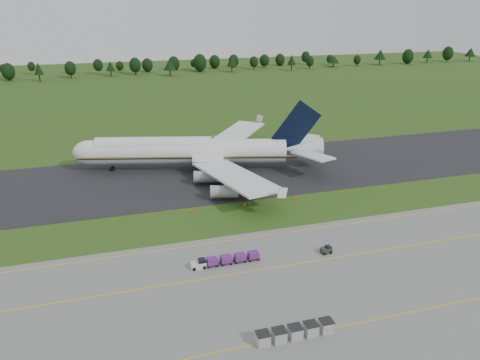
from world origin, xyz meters
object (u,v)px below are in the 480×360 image
object	(u,v)px
baggage_train	(224,260)
utility_cart	(326,250)
aircraft	(193,151)
edge_markers	(270,202)
uld_row	(295,332)

from	to	relation	value
baggage_train	utility_cart	distance (m)	19.41
aircraft	utility_cart	size ratio (longest dim) A/B	33.26
aircraft	edge_markers	world-z (taller)	aircraft
baggage_train	utility_cart	world-z (taller)	baggage_train
aircraft	uld_row	xyz separation A→B (m)	(-0.18, -73.70, -4.62)
baggage_train	edge_markers	xyz separation A→B (m)	(17.48, 23.67, -0.61)
baggage_train	edge_markers	world-z (taller)	baggage_train
uld_row	utility_cart	bearing A→B (deg)	53.79
utility_cart	uld_row	bearing A→B (deg)	-126.21
utility_cart	baggage_train	bearing A→B (deg)	175.09
utility_cart	edge_markers	size ratio (longest dim) A/B	0.06
utility_cart	uld_row	distance (m)	25.25
aircraft	utility_cart	world-z (taller)	aircraft
uld_row	edge_markers	bearing A→B (deg)	74.06
aircraft	uld_row	distance (m)	73.85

